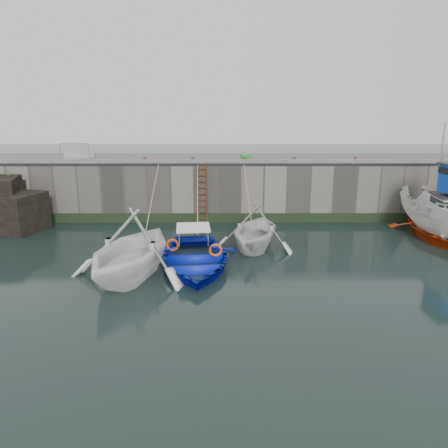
{
  "coord_description": "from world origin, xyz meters",
  "views": [
    {
      "loc": [
        -0.93,
        -12.6,
        6.03
      ],
      "look_at": [
        -0.88,
        5.21,
        1.2
      ],
      "focal_mm": 35.0,
      "sensor_mm": 36.0,
      "label": 1
    }
  ],
  "objects_px": {
    "bollard_a": "(145,160)",
    "bollard_c": "(244,160)",
    "bollard_e": "(355,160)",
    "boat_far_orange": "(444,230)",
    "boat_near_blue": "(194,266)",
    "fish_crate": "(246,157)",
    "bollard_d": "(294,160)",
    "boat_near_blacktrim": "(255,247)",
    "ladder": "(203,193)",
    "boat_near_white": "(132,277)",
    "bollard_b": "(193,160)"
  },
  "relations": [
    {
      "from": "bollard_a",
      "to": "bollard_c",
      "type": "distance_m",
      "value": 5.2
    },
    {
      "from": "bollard_a",
      "to": "bollard_e",
      "type": "bearing_deg",
      "value": 0.0
    },
    {
      "from": "boat_far_orange",
      "to": "boat_near_blue",
      "type": "bearing_deg",
      "value": -157.13
    },
    {
      "from": "fish_crate",
      "to": "bollard_c",
      "type": "height_order",
      "value": "fish_crate"
    },
    {
      "from": "bollard_a",
      "to": "bollard_e",
      "type": "distance_m",
      "value": 11.0
    },
    {
      "from": "bollard_a",
      "to": "bollard_d",
      "type": "bearing_deg",
      "value": 0.0
    },
    {
      "from": "fish_crate",
      "to": "bollard_e",
      "type": "height_order",
      "value": "fish_crate"
    },
    {
      "from": "boat_near_blacktrim",
      "to": "boat_far_orange",
      "type": "xyz_separation_m",
      "value": [
        9.02,
        1.45,
        0.4
      ]
    },
    {
      "from": "boat_near_blue",
      "to": "bollard_d",
      "type": "height_order",
      "value": "bollard_d"
    },
    {
      "from": "boat_near_blacktrim",
      "to": "bollard_c",
      "type": "relative_size",
      "value": 15.51
    },
    {
      "from": "bollard_a",
      "to": "bollard_d",
      "type": "xyz_separation_m",
      "value": [
        7.8,
        0.0,
        0.0
      ]
    },
    {
      "from": "bollard_c",
      "to": "fish_crate",
      "type": "bearing_deg",
      "value": 83.87
    },
    {
      "from": "ladder",
      "to": "bollard_e",
      "type": "bearing_deg",
      "value": 2.4
    },
    {
      "from": "boat_near_white",
      "to": "bollard_b",
      "type": "distance_m",
      "value": 8.79
    },
    {
      "from": "ladder",
      "to": "bollard_d",
      "type": "relative_size",
      "value": 11.43
    },
    {
      "from": "ladder",
      "to": "fish_crate",
      "type": "height_order",
      "value": "fish_crate"
    },
    {
      "from": "bollard_b",
      "to": "bollard_e",
      "type": "distance_m",
      "value": 8.5
    },
    {
      "from": "bollard_b",
      "to": "boat_near_blue",
      "type": "bearing_deg",
      "value": -86.28
    },
    {
      "from": "boat_near_blacktrim",
      "to": "bollard_c",
      "type": "height_order",
      "value": "bollard_c"
    },
    {
      "from": "boat_near_blue",
      "to": "bollard_c",
      "type": "relative_size",
      "value": 19.54
    },
    {
      "from": "ladder",
      "to": "bollard_a",
      "type": "relative_size",
      "value": 11.43
    },
    {
      "from": "boat_near_white",
      "to": "boat_near_blue",
      "type": "xyz_separation_m",
      "value": [
        2.2,
        1.11,
        0.0
      ]
    },
    {
      "from": "ladder",
      "to": "boat_near_white",
      "type": "distance_m",
      "value": 8.11
    },
    {
      "from": "ladder",
      "to": "boat_far_orange",
      "type": "height_order",
      "value": "boat_far_orange"
    },
    {
      "from": "bollard_e",
      "to": "boat_near_white",
      "type": "bearing_deg",
      "value": -142.18
    },
    {
      "from": "boat_far_orange",
      "to": "bollard_d",
      "type": "height_order",
      "value": "boat_far_orange"
    },
    {
      "from": "bollard_d",
      "to": "boat_far_orange",
      "type": "bearing_deg",
      "value": -24.96
    },
    {
      "from": "boat_near_blue",
      "to": "bollard_e",
      "type": "relative_size",
      "value": 19.54
    },
    {
      "from": "bollard_a",
      "to": "bollard_e",
      "type": "relative_size",
      "value": 1.0
    },
    {
      "from": "ladder",
      "to": "boat_near_blacktrim",
      "type": "relative_size",
      "value": 0.74
    },
    {
      "from": "fish_crate",
      "to": "bollard_a",
      "type": "relative_size",
      "value": 2.01
    },
    {
      "from": "bollard_b",
      "to": "bollard_c",
      "type": "xyz_separation_m",
      "value": [
        2.7,
        0.0,
        0.0
      ]
    },
    {
      "from": "ladder",
      "to": "fish_crate",
      "type": "xyz_separation_m",
      "value": [
        2.35,
        1.74,
        1.71
      ]
    },
    {
      "from": "bollard_a",
      "to": "boat_far_orange",
      "type": "bearing_deg",
      "value": -12.13
    },
    {
      "from": "bollard_c",
      "to": "bollard_b",
      "type": "bearing_deg",
      "value": 180.0
    },
    {
      "from": "fish_crate",
      "to": "bollard_a",
      "type": "xyz_separation_m",
      "value": [
        -5.35,
        -1.41,
        -0.01
      ]
    },
    {
      "from": "bollard_c",
      "to": "bollard_e",
      "type": "relative_size",
      "value": 1.0
    },
    {
      "from": "boat_near_blue",
      "to": "bollard_d",
      "type": "distance_m",
      "value": 9.02
    },
    {
      "from": "ladder",
      "to": "bollard_a",
      "type": "xyz_separation_m",
      "value": [
        -3.0,
        0.34,
        1.71
      ]
    },
    {
      "from": "bollard_a",
      "to": "boat_near_white",
      "type": "bearing_deg",
      "value": -84.65
    },
    {
      "from": "boat_near_white",
      "to": "bollard_e",
      "type": "relative_size",
      "value": 18.98
    },
    {
      "from": "boat_near_blacktrim",
      "to": "bollard_d",
      "type": "relative_size",
      "value": 15.51
    },
    {
      "from": "bollard_e",
      "to": "ladder",
      "type": "bearing_deg",
      "value": -177.6
    },
    {
      "from": "boat_near_white",
      "to": "boat_near_blacktrim",
      "type": "xyz_separation_m",
      "value": [
        4.73,
        3.39,
        0.0
      ]
    },
    {
      "from": "boat_near_blacktrim",
      "to": "bollard_e",
      "type": "height_order",
      "value": "bollard_e"
    },
    {
      "from": "bollard_b",
      "to": "bollard_d",
      "type": "distance_m",
      "value": 5.3
    },
    {
      "from": "bollard_d",
      "to": "bollard_b",
      "type": "bearing_deg",
      "value": 180.0
    },
    {
      "from": "bollard_d",
      "to": "bollard_c",
      "type": "bearing_deg",
      "value": 180.0
    },
    {
      "from": "boat_near_white",
      "to": "boat_near_blue",
      "type": "distance_m",
      "value": 2.46
    },
    {
      "from": "boat_near_blue",
      "to": "bollard_b",
      "type": "relative_size",
      "value": 19.54
    }
  ]
}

